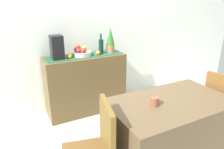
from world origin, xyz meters
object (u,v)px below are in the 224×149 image
wine_bottle (101,46)px  coffee_maker (57,47)px  chair_by_corner (222,120)px  dining_table (168,133)px  fruit_bowl (82,54)px  potted_plant (110,40)px  coffee_cup (155,101)px  sideboard_console (86,84)px

wine_bottle → coffee_maker: size_ratio=0.92×
chair_by_corner → wine_bottle: bearing=123.8°
coffee_maker → dining_table: 1.77m
fruit_bowl → potted_plant: (0.47, -0.00, 0.16)m
fruit_bowl → chair_by_corner: fruit_bowl is taller
dining_table → wine_bottle: bearing=93.8°
coffee_maker → coffee_cup: 1.56m
fruit_bowl → coffee_maker: (-0.35, 0.00, 0.13)m
wine_bottle → coffee_maker: bearing=180.0°
coffee_maker → coffee_cup: size_ratio=4.01×
fruit_bowl → coffee_cup: bearing=-81.9°
dining_table → coffee_cup: (-0.20, 0.01, 0.41)m
sideboard_console → chair_by_corner: 1.91m
sideboard_console → coffee_cup: bearing=-83.4°
coffee_maker → dining_table: bearing=-62.5°
coffee_maker → potted_plant: 0.81m
dining_table → chair_by_corner: bearing=-0.3°
fruit_bowl → coffee_maker: coffee_maker is taller
dining_table → chair_by_corner: size_ratio=1.36×
potted_plant → dining_table: bearing=-92.5°
dining_table → coffee_cup: size_ratio=14.96×
wine_bottle → coffee_cup: wine_bottle is taller
sideboard_console → dining_table: bearing=-75.9°
wine_bottle → potted_plant: (0.16, -0.00, 0.08)m
sideboard_console → coffee_cup: size_ratio=14.56×
coffee_maker → fruit_bowl: bearing=0.0°
wine_bottle → chair_by_corner: (0.97, -1.45, -0.75)m
fruit_bowl → coffee_maker: 0.37m
sideboard_console → wine_bottle: 0.62m
wine_bottle → potted_plant: bearing=-0.0°
sideboard_console → coffee_maker: coffee_maker is taller
wine_bottle → coffee_cup: size_ratio=3.68×
sideboard_console → wine_bottle: bearing=0.0°
sideboard_console → dining_table: sideboard_console is taller
wine_bottle → dining_table: bearing=-86.2°
potted_plant → fruit_bowl: bearing=180.0°
sideboard_console → potted_plant: 0.77m
fruit_bowl → potted_plant: bearing=-0.0°
fruit_bowl → chair_by_corner: 2.04m
coffee_cup → chair_by_corner: chair_by_corner is taller
coffee_maker → dining_table: size_ratio=0.27×
sideboard_console → potted_plant: size_ratio=3.13×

